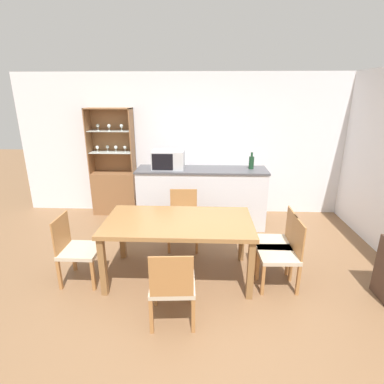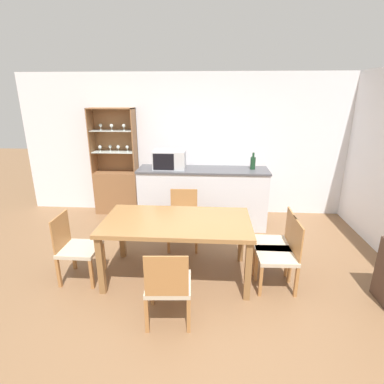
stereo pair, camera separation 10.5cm
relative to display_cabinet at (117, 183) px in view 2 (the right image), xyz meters
name	(u,v)px [view 2 (the right image)]	position (x,y,z in m)	size (l,w,h in m)	color
ground_plane	(197,295)	(1.65, -2.44, -0.57)	(18.00, 18.00, 0.00)	brown
wall_back	(205,146)	(1.65, 0.19, 0.71)	(6.80, 0.06, 2.55)	silver
kitchen_counter	(203,198)	(1.64, -0.51, -0.07)	(2.16, 0.56, 1.00)	silver
display_cabinet	(117,183)	(0.00, 0.00, 0.00)	(0.80, 0.33, 1.95)	brown
dining_table	(177,226)	(1.38, -2.06, 0.11)	(1.76, 0.94, 0.76)	olive
dining_chair_head_far	(183,219)	(1.38, -1.26, -0.15)	(0.45, 0.45, 0.83)	#C1B299
dining_chair_side_right_far	(275,243)	(2.60, -1.92, -0.15)	(0.44, 0.44, 0.83)	#C1B299
dining_chair_head_near	(168,285)	(1.39, -2.87, -0.15)	(0.47, 0.47, 0.83)	#C1B299
dining_chair_side_right_near	(280,254)	(2.60, -2.20, -0.15)	(0.45, 0.45, 0.83)	#C1B299
dining_chair_side_left_near	(76,248)	(0.17, -2.20, -0.15)	(0.44, 0.44, 0.83)	#C1B299
microwave	(169,160)	(1.09, -0.53, 0.59)	(0.52, 0.34, 0.30)	#B7BABF
wine_bottle	(253,163)	(2.46, -0.46, 0.54)	(0.08, 0.08, 0.27)	#193D23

